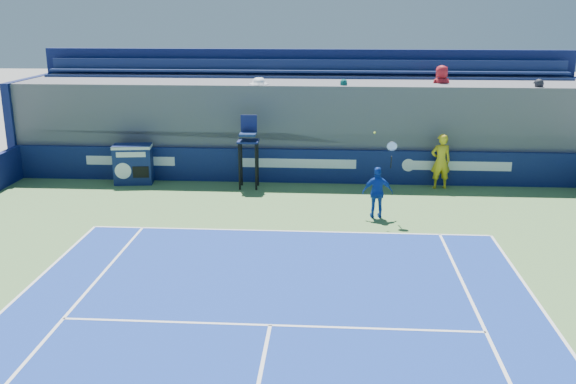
# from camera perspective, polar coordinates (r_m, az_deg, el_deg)

# --- Properties ---
(ball_person) EXTENTS (0.75, 0.55, 1.88)m
(ball_person) POSITION_cam_1_polar(r_m,az_deg,el_deg) (22.31, 13.42, 2.67)
(ball_person) COLOR yellow
(ball_person) RESTS_ON apron
(back_hoarding) EXTENTS (20.40, 0.21, 1.20)m
(back_hoarding) POSITION_cam_1_polar(r_m,az_deg,el_deg) (22.54, 0.97, 2.32)
(back_hoarding) COLOR #0D184B
(back_hoarding) RESTS_ON ground
(match_clock) EXTENTS (1.40, 0.89, 1.40)m
(match_clock) POSITION_cam_1_polar(r_m,az_deg,el_deg) (23.01, -13.60, 2.52)
(match_clock) COLOR #101C50
(match_clock) RESTS_ON ground
(umpire_chair) EXTENTS (0.71, 0.71, 2.48)m
(umpire_chair) POSITION_cam_1_polar(r_m,az_deg,el_deg) (21.72, -3.54, 4.28)
(umpire_chair) COLOR black
(umpire_chair) RESTS_ON ground
(tennis_player) EXTENTS (0.95, 0.42, 2.57)m
(tennis_player) POSITION_cam_1_polar(r_m,az_deg,el_deg) (18.83, 7.97, -0.02)
(tennis_player) COLOR #143FA9
(tennis_player) RESTS_ON apron
(stadium_seating) EXTENTS (21.00, 4.05, 4.40)m
(stadium_seating) POSITION_cam_1_polar(r_m,az_deg,el_deg) (24.29, 1.25, 6.30)
(stadium_seating) COLOR #56565B
(stadium_seating) RESTS_ON ground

